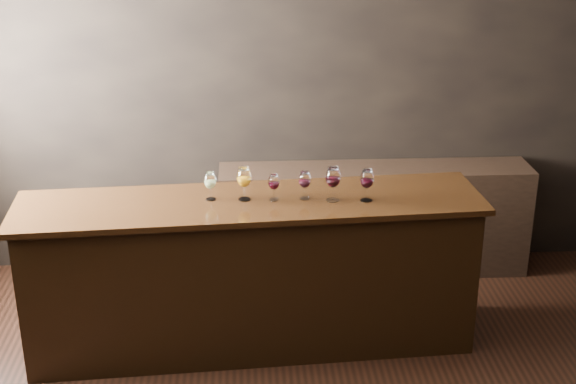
{
  "coord_description": "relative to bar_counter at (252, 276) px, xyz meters",
  "views": [
    {
      "loc": [
        -0.25,
        -3.53,
        2.88
      ],
      "look_at": [
        0.0,
        1.03,
        1.06
      ],
      "focal_mm": 50.0,
      "sensor_mm": 36.0,
      "label": 1
    }
  ],
  "objects": [
    {
      "name": "bar_counter",
      "position": [
        0.0,
        0.0,
        0.0
      ],
      "size": [
        2.83,
        0.78,
        0.98
      ],
      "primitive_type": "cube",
      "rotation": [
        0.0,
        0.0,
        0.06
      ],
      "color": "black",
      "rests_on": "ground"
    },
    {
      "name": "glass_red_a",
      "position": [
        0.15,
        0.0,
        0.64
      ],
      "size": [
        0.07,
        0.07,
        0.17
      ],
      "color": "white",
      "rests_on": "bar_top"
    },
    {
      "name": "glass_white",
      "position": [
        -0.24,
        0.03,
        0.65
      ],
      "size": [
        0.08,
        0.08,
        0.18
      ],
      "color": "white",
      "rests_on": "bar_top"
    },
    {
      "name": "glass_red_d",
      "position": [
        0.71,
        -0.04,
        0.66
      ],
      "size": [
        0.09,
        0.09,
        0.2
      ],
      "color": "white",
      "rests_on": "bar_top"
    },
    {
      "name": "back_bar_shelf",
      "position": [
        0.95,
        1.0,
        -0.07
      ],
      "size": [
        2.34,
        0.4,
        0.84
      ],
      "primitive_type": "cube",
      "color": "black",
      "rests_on": "ground"
    },
    {
      "name": "glass_amber",
      "position": [
        -0.04,
        0.02,
        0.67
      ],
      "size": [
        0.09,
        0.09,
        0.21
      ],
      "color": "white",
      "rests_on": "bar_top"
    },
    {
      "name": "glass_red_c",
      "position": [
        0.5,
        -0.03,
        0.67
      ],
      "size": [
        0.09,
        0.09,
        0.22
      ],
      "color": "white",
      "rests_on": "bar_top"
    },
    {
      "name": "glass_red_b",
      "position": [
        0.34,
        0.01,
        0.65
      ],
      "size": [
        0.08,
        0.08,
        0.18
      ],
      "color": "white",
      "rests_on": "bar_top"
    },
    {
      "name": "room_shell",
      "position": [
        -0.0,
        -0.91,
        1.32
      ],
      "size": [
        5.02,
        4.52,
        2.81
      ],
      "color": "black",
      "rests_on": "ground"
    },
    {
      "name": "bar_top",
      "position": [
        0.0,
        0.0,
        0.51
      ],
      "size": [
        2.92,
        0.86,
        0.04
      ],
      "primitive_type": "cube",
      "rotation": [
        0.0,
        0.0,
        0.06
      ],
      "color": "black",
      "rests_on": "bar_counter"
    }
  ]
}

